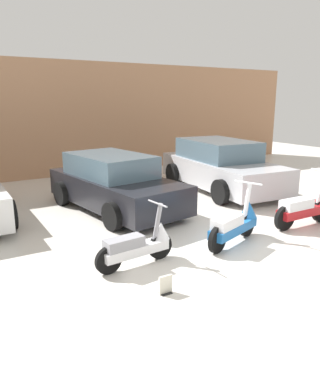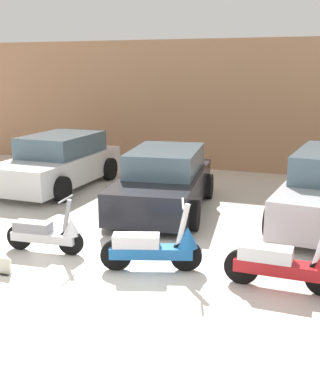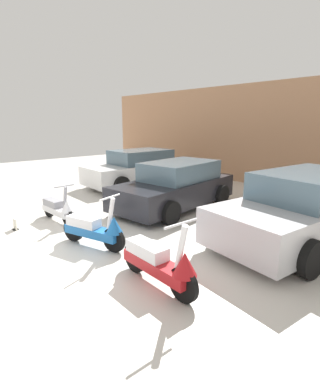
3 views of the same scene
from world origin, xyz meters
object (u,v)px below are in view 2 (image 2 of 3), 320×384
Objects in this scene: car_rear_center at (164,181)px; placard_near_left_scooter at (5,267)px; car_rear_left at (59,162)px; scooter_front_center at (288,263)px; scooter_front_left at (47,233)px; scooter_front_right at (156,247)px.

car_rear_center is 4.22m from placard_near_left_scooter.
scooter_front_center is at bearing 56.50° from car_rear_left.
scooter_front_right reaches higher than scooter_front_left.
car_rear_center is at bearing 72.68° from car_rear_left.
scooter_front_left is at bearing 29.67° from car_rear_left.
scooter_front_center is (1.94, -0.01, 0.02)m from scooter_front_right.
car_rear_left is 5.56m from placard_near_left_scooter.
scooter_front_left is 0.34× the size of car_rear_center.
car_rear_left is at bearing 112.67° from placard_near_left_scooter.
car_rear_left is at bearing 146.31° from scooter_front_center.
scooter_front_right is 2.27m from placard_near_left_scooter.
car_rear_left reaches higher than scooter_front_right.
placard_near_left_scooter is at bearing -22.88° from car_rear_center.
placard_near_left_scooter is (-1.11, -4.04, -0.51)m from car_rear_center.
scooter_front_right is 0.38× the size of car_rear_left.
placard_near_left_scooter is (-2.07, -0.90, -0.27)m from scooter_front_right.
placard_near_left_scooter is at bearing -166.72° from scooter_front_center.
scooter_front_left reaches higher than placard_near_left_scooter.
car_rear_left reaches higher than scooter_front_left.
scooter_front_center reaches higher than scooter_front_left.
scooter_front_center is 7.46m from car_rear_left.
scooter_front_right reaches higher than placard_near_left_scooter.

